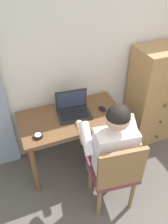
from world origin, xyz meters
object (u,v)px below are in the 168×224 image
desk (72,124)px  computer_mouse (102,109)px  laptop (73,109)px  dresser (154,96)px  person_seated (110,144)px  desk_clock (38,136)px  chair (115,172)px

desk → computer_mouse: size_ratio=11.04×
desk → laptop: size_ratio=3.04×
dresser → laptop: (-1.09, -0.06, 0.14)m
person_seated → desk_clock: person_seated is taller
computer_mouse → desk_clock: (-0.75, -0.16, -0.00)m
desk → desk_clock: (-0.40, -0.18, 0.13)m
person_seated → chair: bearing=-96.8°
person_seated → laptop: (-0.17, 0.53, 0.08)m
desk → person_seated: size_ratio=0.91×
laptop → desk_clock: (-0.43, -0.22, -0.04)m
dresser → person_seated: size_ratio=1.04×
computer_mouse → desk: bearing=159.5°
person_seated → laptop: size_ratio=3.35×
dresser → desk_clock: size_ratio=14.09×
desk → dresser: dresser is taller
chair → person_seated: bearing=83.2°
desk → person_seated: (0.20, -0.49, 0.09)m
chair → desk_clock: bearing=139.6°
dresser → person_seated: 1.09m
chair → desk_clock: 0.79m
laptop → desk_clock: bearing=-153.1°
laptop → computer_mouse: bearing=-11.1°
person_seated → laptop: 0.56m
desk → laptop: laptop is taller
chair → person_seated: 0.26m
dresser → computer_mouse: (-0.78, -0.12, 0.10)m
dresser → desk_clock: 1.55m
person_seated → computer_mouse: 0.49m
dresser → laptop: dresser is taller
computer_mouse → dresser: bearing=-8.9°
chair → dresser: bearing=39.1°
dresser → chair: bearing=-140.9°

